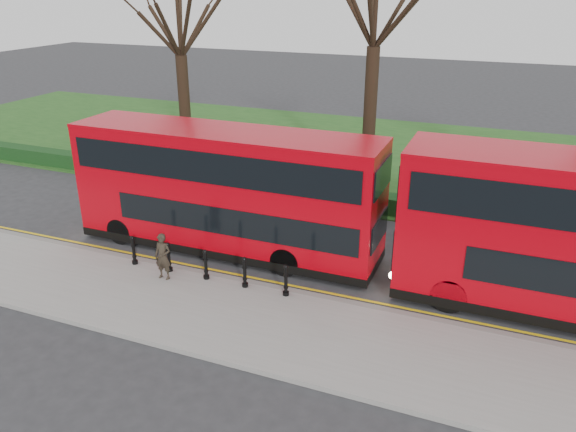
% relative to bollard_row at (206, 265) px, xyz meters
% --- Properties ---
extents(ground, '(120.00, 120.00, 0.00)m').
position_rel_bollard_row_xyz_m(ground, '(0.44, 1.35, -0.65)').
color(ground, '#28282B').
rests_on(ground, ground).
extents(pavement, '(60.00, 4.00, 0.15)m').
position_rel_bollard_row_xyz_m(pavement, '(0.44, -1.65, -0.57)').
color(pavement, gray).
rests_on(pavement, ground).
extents(kerb, '(60.00, 0.25, 0.16)m').
position_rel_bollard_row_xyz_m(kerb, '(0.44, 0.35, -0.57)').
color(kerb, slate).
rests_on(kerb, ground).
extents(grass_verge, '(60.00, 18.00, 0.06)m').
position_rel_bollard_row_xyz_m(grass_verge, '(0.44, 16.35, -0.62)').
color(grass_verge, '#1E4918').
rests_on(grass_verge, ground).
extents(hedge, '(60.00, 0.90, 0.80)m').
position_rel_bollard_row_xyz_m(hedge, '(0.44, 8.15, -0.25)').
color(hedge, black).
rests_on(hedge, ground).
extents(yellow_line_outer, '(60.00, 0.10, 0.01)m').
position_rel_bollard_row_xyz_m(yellow_line_outer, '(0.44, 0.65, -0.64)').
color(yellow_line_outer, yellow).
rests_on(yellow_line_outer, ground).
extents(yellow_line_inner, '(60.00, 0.10, 0.01)m').
position_rel_bollard_row_xyz_m(yellow_line_inner, '(0.44, 0.85, -0.64)').
color(yellow_line_inner, yellow).
rests_on(yellow_line_inner, ground).
extents(tree_left, '(6.64, 6.64, 10.37)m').
position_rel_bollard_row_xyz_m(tree_left, '(-7.56, 11.35, 6.88)').
color(tree_left, black).
rests_on(tree_left, ground).
extents(bollard_row, '(5.80, 0.15, 1.00)m').
position_rel_bollard_row_xyz_m(bollard_row, '(0.00, 0.00, 0.00)').
color(bollard_row, black).
rests_on(bollard_row, pavement).
extents(bus_lead, '(11.25, 2.58, 4.48)m').
position_rel_bollard_row_xyz_m(bus_lead, '(-0.54, 2.57, 1.60)').
color(bus_lead, '#AD010D').
rests_on(bus_lead, ground).
extents(pedestrian, '(0.58, 0.39, 1.58)m').
position_rel_bollard_row_xyz_m(pedestrian, '(-1.29, -0.49, 0.29)').
color(pedestrian, '#2D251C').
rests_on(pedestrian, pavement).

